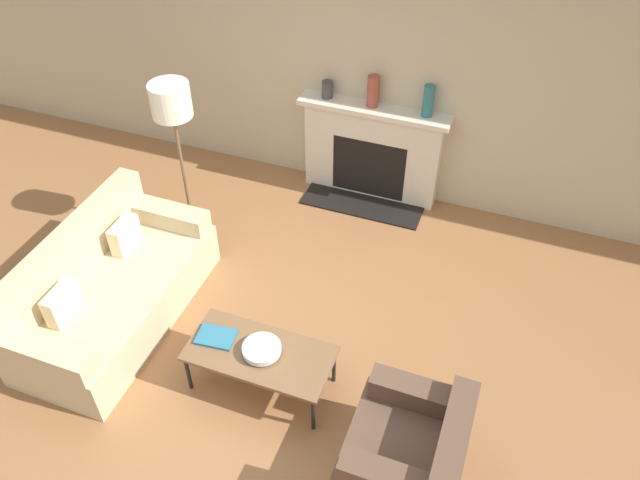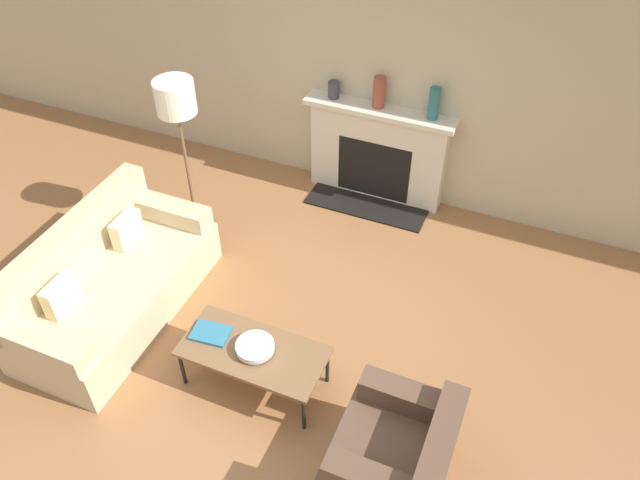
{
  "view_description": "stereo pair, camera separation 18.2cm",
  "coord_description": "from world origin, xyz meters",
  "px_view_note": "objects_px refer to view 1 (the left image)",
  "views": [
    {
      "loc": [
        1.67,
        -2.82,
        4.25
      ],
      "look_at": [
        0.19,
        1.13,
        0.45
      ],
      "focal_mm": 35.0,
      "sensor_mm": 36.0,
      "label": 1
    },
    {
      "loc": [
        1.84,
        -2.76,
        4.25
      ],
      "look_at": [
        0.19,
        1.13,
        0.45
      ],
      "focal_mm": 35.0,
      "sensor_mm": 36.0,
      "label": 2
    }
  ],
  "objects_px": {
    "coffee_table": "(260,355)",
    "bowl": "(262,349)",
    "fireplace": "(371,153)",
    "armchair_near": "(408,454)",
    "book": "(216,337)",
    "mantel_vase_center_left": "(373,91)",
    "mantel_vase_center_right": "(428,101)",
    "couch": "(110,291)",
    "floor_lamp": "(174,117)",
    "mantel_vase_left": "(327,89)"
  },
  "relations": [
    {
      "from": "fireplace",
      "to": "mantel_vase_center_left",
      "type": "xyz_separation_m",
      "value": [
        -0.03,
        0.01,
        0.71
      ]
    },
    {
      "from": "book",
      "to": "coffee_table",
      "type": "bearing_deg",
      "value": -7.82
    },
    {
      "from": "book",
      "to": "mantel_vase_center_right",
      "type": "distance_m",
      "value": 3.02
    },
    {
      "from": "coffee_table",
      "to": "mantel_vase_left",
      "type": "relative_size",
      "value": 6.44
    },
    {
      "from": "couch",
      "to": "armchair_near",
      "type": "bearing_deg",
      "value": -101.76
    },
    {
      "from": "bowl",
      "to": "armchair_near",
      "type": "bearing_deg",
      "value": -16.46
    },
    {
      "from": "bowl",
      "to": "floor_lamp",
      "type": "distance_m",
      "value": 2.27
    },
    {
      "from": "couch",
      "to": "fireplace",
      "type": "bearing_deg",
      "value": -32.24
    },
    {
      "from": "armchair_near",
      "to": "mantel_vase_center_left",
      "type": "height_order",
      "value": "mantel_vase_center_left"
    },
    {
      "from": "couch",
      "to": "mantel_vase_left",
      "type": "height_order",
      "value": "mantel_vase_left"
    },
    {
      "from": "mantel_vase_left",
      "to": "mantel_vase_center_right",
      "type": "height_order",
      "value": "mantel_vase_center_right"
    },
    {
      "from": "bowl",
      "to": "fireplace",
      "type": "bearing_deg",
      "value": 89.19
    },
    {
      "from": "mantel_vase_left",
      "to": "armchair_near",
      "type": "bearing_deg",
      "value": -61.0
    },
    {
      "from": "mantel_vase_center_left",
      "to": "floor_lamp",
      "type": "bearing_deg",
      "value": -139.38
    },
    {
      "from": "fireplace",
      "to": "mantel_vase_center_left",
      "type": "relative_size",
      "value": 4.87
    },
    {
      "from": "couch",
      "to": "mantel_vase_center_left",
      "type": "xyz_separation_m",
      "value": [
        1.56,
        2.54,
        0.92
      ]
    },
    {
      "from": "couch",
      "to": "mantel_vase_left",
      "type": "xyz_separation_m",
      "value": [
        1.08,
        2.54,
        0.85
      ]
    },
    {
      "from": "fireplace",
      "to": "book",
      "type": "distance_m",
      "value": 2.77
    },
    {
      "from": "fireplace",
      "to": "mantel_vase_left",
      "type": "distance_m",
      "value": 0.82
    },
    {
      "from": "book",
      "to": "floor_lamp",
      "type": "bearing_deg",
      "value": 119.85
    },
    {
      "from": "mantel_vase_left",
      "to": "mantel_vase_center_left",
      "type": "relative_size",
      "value": 0.55
    },
    {
      "from": "couch",
      "to": "bowl",
      "type": "relative_size",
      "value": 6.44
    },
    {
      "from": "mantel_vase_center_left",
      "to": "bowl",
      "type": "bearing_deg",
      "value": -90.21
    },
    {
      "from": "armchair_near",
      "to": "coffee_table",
      "type": "relative_size",
      "value": 0.76
    },
    {
      "from": "floor_lamp",
      "to": "mantel_vase_center_right",
      "type": "bearing_deg",
      "value": 31.98
    },
    {
      "from": "fireplace",
      "to": "book",
      "type": "relative_size",
      "value": 4.92
    },
    {
      "from": "mantel_vase_left",
      "to": "bowl",
      "type": "bearing_deg",
      "value": -80.28
    },
    {
      "from": "floor_lamp",
      "to": "couch",
      "type": "bearing_deg",
      "value": -93.48
    },
    {
      "from": "floor_lamp",
      "to": "mantel_vase_center_right",
      "type": "relative_size",
      "value": 5.17
    },
    {
      "from": "fireplace",
      "to": "mantel_vase_center_right",
      "type": "relative_size",
      "value": 4.86
    },
    {
      "from": "coffee_table",
      "to": "bowl",
      "type": "bearing_deg",
      "value": 19.61
    },
    {
      "from": "mantel_vase_left",
      "to": "mantel_vase_center_right",
      "type": "relative_size",
      "value": 0.55
    },
    {
      "from": "fireplace",
      "to": "coffee_table",
      "type": "relative_size",
      "value": 1.38
    },
    {
      "from": "book",
      "to": "mantel_vase_center_left",
      "type": "bearing_deg",
      "value": 75.21
    },
    {
      "from": "coffee_table",
      "to": "floor_lamp",
      "type": "bearing_deg",
      "value": 134.53
    },
    {
      "from": "book",
      "to": "floor_lamp",
      "type": "xyz_separation_m",
      "value": [
        -1.08,
        1.47,
        0.92
      ]
    },
    {
      "from": "coffee_table",
      "to": "couch",
      "type": "bearing_deg",
      "value": 171.87
    },
    {
      "from": "armchair_near",
      "to": "mantel_vase_left",
      "type": "xyz_separation_m",
      "value": [
        -1.73,
        3.12,
        0.86
      ]
    },
    {
      "from": "fireplace",
      "to": "armchair_near",
      "type": "distance_m",
      "value": 3.34
    },
    {
      "from": "fireplace",
      "to": "coffee_table",
      "type": "bearing_deg",
      "value": -91.17
    },
    {
      "from": "fireplace",
      "to": "floor_lamp",
      "type": "bearing_deg",
      "value": -140.25
    },
    {
      "from": "armchair_near",
      "to": "mantel_vase_left",
      "type": "relative_size",
      "value": 4.89
    },
    {
      "from": "armchair_near",
      "to": "bowl",
      "type": "bearing_deg",
      "value": -106.46
    },
    {
      "from": "coffee_table",
      "to": "mantel_vase_center_left",
      "type": "height_order",
      "value": "mantel_vase_center_left"
    },
    {
      "from": "fireplace",
      "to": "floor_lamp",
      "type": "xyz_separation_m",
      "value": [
        -1.51,
        -1.26,
        0.82
      ]
    },
    {
      "from": "armchair_near",
      "to": "bowl",
      "type": "relative_size",
      "value": 2.85
    },
    {
      "from": "couch",
      "to": "bowl",
      "type": "distance_m",
      "value": 1.57
    },
    {
      "from": "couch",
      "to": "mantel_vase_left",
      "type": "relative_size",
      "value": 11.05
    },
    {
      "from": "fireplace",
      "to": "mantel_vase_center_left",
      "type": "height_order",
      "value": "mantel_vase_center_left"
    },
    {
      "from": "floor_lamp",
      "to": "bowl",
      "type": "bearing_deg",
      "value": -45.01
    }
  ]
}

